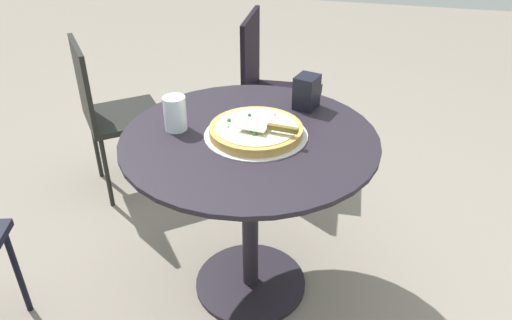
% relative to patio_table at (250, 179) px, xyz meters
% --- Properties ---
extents(ground_plane, '(10.00, 10.00, 0.00)m').
position_rel_patio_table_xyz_m(ground_plane, '(0.00, 0.00, -0.55)').
color(ground_plane, gray).
extents(patio_table, '(0.94, 0.94, 0.74)m').
position_rel_patio_table_xyz_m(patio_table, '(0.00, 0.00, 0.00)').
color(patio_table, black).
rests_on(patio_table, ground).
extents(pizza_on_tray, '(0.38, 0.38, 0.05)m').
position_rel_patio_table_xyz_m(pizza_on_tray, '(-0.01, 0.02, 0.20)').
color(pizza_on_tray, '#BABCC5').
rests_on(pizza_on_tray, patio_table).
extents(pizza_server, '(0.09, 0.21, 0.02)m').
position_rel_patio_table_xyz_m(pizza_server, '(0.02, 0.08, 0.24)').
color(pizza_server, silver).
rests_on(pizza_server, pizza_on_tray).
extents(drinking_cup, '(0.08, 0.08, 0.13)m').
position_rel_patio_table_xyz_m(drinking_cup, '(0.01, -0.28, 0.25)').
color(drinking_cup, silver).
rests_on(drinking_cup, patio_table).
extents(napkin_dispenser, '(0.11, 0.10, 0.13)m').
position_rel_patio_table_xyz_m(napkin_dispenser, '(-0.28, 0.16, 0.25)').
color(napkin_dispenser, black).
rests_on(napkin_dispenser, patio_table).
extents(patio_chair_near, '(0.41, 0.41, 0.90)m').
position_rel_patio_table_xyz_m(patio_chair_near, '(-0.97, -0.12, -0.03)').
color(patio_chair_near, black).
rests_on(patio_chair_near, ground).
extents(patio_chair_far, '(0.53, 0.53, 0.84)m').
position_rel_patio_table_xyz_m(patio_chair_far, '(-0.56, -0.89, -0.06)').
color(patio_chair_far, black).
rests_on(patio_chair_far, ground).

